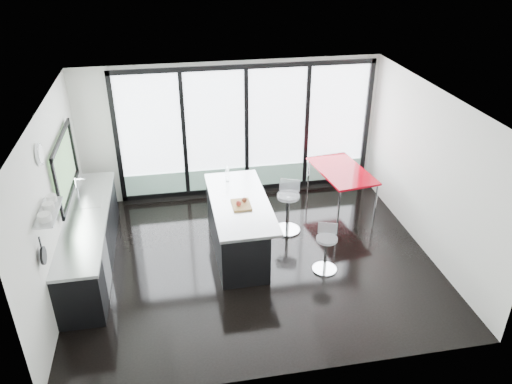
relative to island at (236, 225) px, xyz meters
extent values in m
cube|color=black|center=(0.23, -0.42, -0.48)|extent=(6.00, 5.00, 0.00)
cube|color=white|center=(0.23, -0.42, 2.32)|extent=(6.00, 5.00, 0.00)
cube|color=silver|center=(0.23, 2.08, 0.92)|extent=(6.00, 0.00, 2.80)
cube|color=white|center=(0.53, 2.05, 0.92)|extent=(5.00, 0.02, 2.50)
cube|color=slate|center=(0.53, 2.01, -0.11)|extent=(5.00, 0.02, 0.44)
cube|color=black|center=(-0.72, 2.01, 0.92)|extent=(0.08, 0.04, 2.50)
cube|color=black|center=(0.53, 2.01, 0.92)|extent=(0.08, 0.04, 2.50)
cube|color=black|center=(1.78, 2.01, 0.92)|extent=(0.08, 0.04, 2.50)
cube|color=silver|center=(0.23, -2.92, 0.92)|extent=(6.00, 0.00, 2.80)
cube|color=silver|center=(-2.77, -0.42, 0.92)|extent=(0.00, 5.00, 2.80)
cube|color=#598453|center=(-2.74, 0.48, 1.12)|extent=(0.02, 1.60, 0.90)
cube|color=#AAADAF|center=(-2.64, -1.27, 1.27)|extent=(0.25, 0.80, 0.03)
cylinder|color=white|center=(-2.74, -0.72, 1.87)|extent=(0.04, 0.30, 0.30)
cylinder|color=black|center=(-2.71, -1.67, 0.87)|extent=(0.03, 0.24, 0.24)
cube|color=silver|center=(3.23, -0.42, 0.92)|extent=(0.00, 5.00, 2.80)
cube|color=black|center=(-2.44, -0.02, -0.04)|extent=(0.65, 3.20, 0.87)
cube|color=#AAADAF|center=(-2.44, -0.02, 0.42)|extent=(0.69, 3.24, 0.05)
cube|color=#AAADAF|center=(-2.44, 0.48, 0.42)|extent=(0.45, 0.48, 0.06)
cylinder|color=silver|center=(-2.59, 0.48, 0.66)|extent=(0.02, 0.02, 0.44)
cube|color=#AAADAF|center=(-2.13, -0.77, -0.06)|extent=(0.03, 0.60, 0.80)
cube|color=black|center=(-0.01, 0.00, -0.03)|extent=(0.78, 2.25, 0.89)
cube|color=#AAADAF|center=(0.08, 0.00, 0.43)|extent=(0.99, 2.31, 0.05)
cube|color=tan|center=(0.08, -0.15, 0.47)|extent=(0.31, 0.41, 0.03)
sphere|color=#A22D22|center=(0.03, -0.20, 0.54)|extent=(0.09, 0.09, 0.09)
sphere|color=brown|center=(0.14, -0.10, 0.53)|extent=(0.09, 0.09, 0.09)
cylinder|color=silver|center=(-0.03, 0.76, 0.60)|extent=(0.07, 0.07, 0.29)
cylinder|color=silver|center=(1.34, -0.91, -0.16)|extent=(0.51, 0.51, 0.64)
cylinder|color=silver|center=(1.02, 0.37, -0.09)|extent=(0.63, 0.63, 0.77)
cube|color=#A30310|center=(2.27, 1.08, -0.07)|extent=(1.07, 1.63, 0.82)
camera|label=1|loc=(-0.98, -7.27, 4.60)|focal=35.00mm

